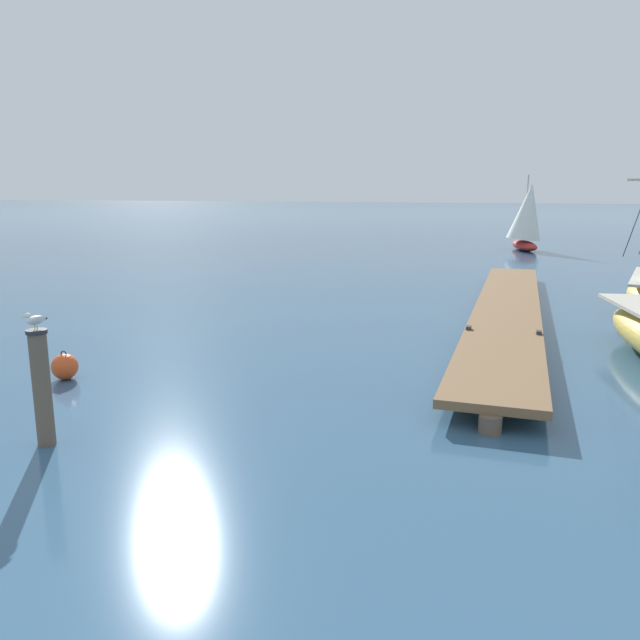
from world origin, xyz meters
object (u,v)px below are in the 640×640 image
(mooring_piling, at_px, (42,386))
(perched_seagull, at_px, (36,319))
(mooring_buoy, at_px, (65,367))
(distant_sailboat, at_px, (527,217))

(mooring_piling, relative_size, perched_seagull, 4.64)
(mooring_buoy, xyz_separation_m, distant_sailboat, (7.76, 31.87, 1.86))
(mooring_piling, bearing_deg, distant_sailboat, 80.68)
(mooring_piling, xyz_separation_m, mooring_buoy, (-2.09, 2.71, -0.66))
(mooring_buoy, relative_size, distant_sailboat, 0.13)
(mooring_piling, height_order, perched_seagull, perched_seagull)
(distant_sailboat, bearing_deg, mooring_buoy, -103.69)
(perched_seagull, relative_size, mooring_buoy, 0.64)
(mooring_piling, distance_m, perched_seagull, 0.99)
(distant_sailboat, bearing_deg, perched_seagull, -99.32)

